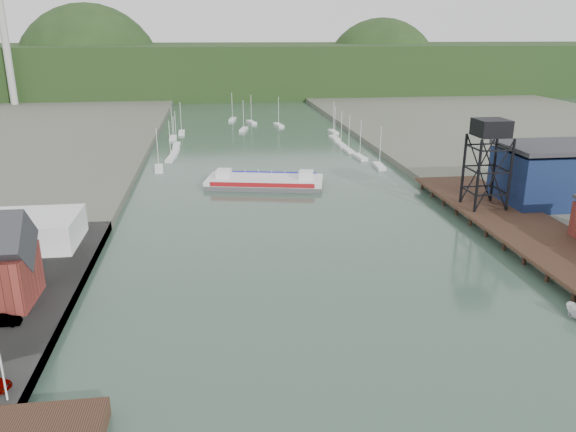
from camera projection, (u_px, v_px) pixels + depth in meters
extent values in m
cube|color=black|center=(530.00, 230.00, 91.69)|extent=(14.00, 70.00, 0.50)
cylinder|color=black|center=(495.00, 238.00, 91.28)|extent=(0.60, 0.60, 2.20)
cylinder|color=black|center=(563.00, 235.00, 92.80)|extent=(0.60, 0.60, 2.20)
cube|color=silver|center=(18.00, 231.00, 85.54)|extent=(18.00, 12.00, 4.50)
cylinder|color=black|center=(478.00, 176.00, 98.36)|extent=(0.50, 0.50, 13.00)
cylinder|color=black|center=(510.00, 175.00, 99.12)|extent=(0.50, 0.50, 13.00)
cylinder|color=black|center=(463.00, 169.00, 104.01)|extent=(0.50, 0.50, 13.00)
cylinder|color=black|center=(494.00, 168.00, 104.77)|extent=(0.50, 0.50, 13.00)
cube|color=black|center=(491.00, 128.00, 99.06)|extent=(5.50, 5.50, 3.00)
cube|color=#0D1B39|center=(555.00, 177.00, 105.99)|extent=(20.00, 14.00, 10.00)
cube|color=#2D2D33|center=(560.00, 147.00, 104.14)|extent=(20.50, 14.50, 0.80)
cube|color=silver|center=(159.00, 169.00, 139.45)|extent=(2.67, 7.65, 0.90)
cube|color=silver|center=(171.00, 159.00, 150.47)|extent=(2.81, 7.67, 0.90)
cube|color=silver|center=(175.00, 152.00, 158.89)|extent=(2.35, 7.59, 0.90)
cube|color=silver|center=(177.00, 145.00, 168.21)|extent=(2.01, 7.50, 0.90)
cube|color=silver|center=(173.00, 138.00, 179.51)|extent=(2.00, 7.50, 0.90)
cube|color=silver|center=(182.00, 133.00, 189.06)|extent=(2.16, 7.54, 0.90)
cube|color=silver|center=(379.00, 166.00, 141.85)|extent=(2.53, 7.62, 0.90)
cube|color=silver|center=(360.00, 157.00, 152.38)|extent=(2.76, 7.67, 0.90)
cube|color=silver|center=(349.00, 151.00, 160.52)|extent=(2.22, 7.56, 0.90)
cube|color=silver|center=(341.00, 145.00, 168.96)|extent=(2.18, 7.54, 0.90)
cube|color=silver|center=(334.00, 138.00, 179.46)|extent=(2.46, 7.61, 0.90)
cube|color=silver|center=(333.00, 132.00, 190.66)|extent=(2.48, 7.61, 0.90)
cube|color=silver|center=(244.00, 130.00, 195.35)|extent=(3.78, 7.76, 0.90)
cube|color=silver|center=(279.00, 125.00, 204.55)|extent=(3.31, 7.74, 0.90)
cube|color=silver|center=(251.00, 122.00, 210.89)|extent=(3.76, 7.76, 0.90)
cube|color=silver|center=(232.00, 120.00, 217.57)|extent=(3.40, 7.74, 0.90)
cylinder|color=#ABAAA5|center=(5.00, 38.00, 244.16)|extent=(3.20, 3.20, 60.00)
cube|color=#1C3015|center=(234.00, 69.00, 323.89)|extent=(500.00, 120.00, 28.00)
sphere|color=#1C3015|center=(92.00, 78.00, 315.01)|extent=(80.00, 80.00, 80.00)
sphere|color=#1C3015|center=(380.00, 77.00, 346.57)|extent=(70.00, 70.00, 70.00)
cube|color=#4B4B4D|center=(265.00, 184.00, 124.95)|extent=(27.19, 15.41, 1.02)
cube|color=silver|center=(265.00, 180.00, 124.67)|extent=(27.19, 15.41, 0.82)
cube|color=maroon|center=(262.00, 185.00, 119.70)|extent=(22.07, 4.89, 0.92)
cube|color=#151794|center=(267.00, 173.00, 129.50)|extent=(22.07, 4.89, 0.92)
cube|color=silver|center=(224.00, 174.00, 124.97)|extent=(3.65, 3.65, 2.05)
cube|color=silver|center=(306.00, 175.00, 123.60)|extent=(3.65, 3.65, 2.05)
imported|color=#999999|center=(3.00, 321.00, 62.35)|extent=(3.82, 1.47, 1.24)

